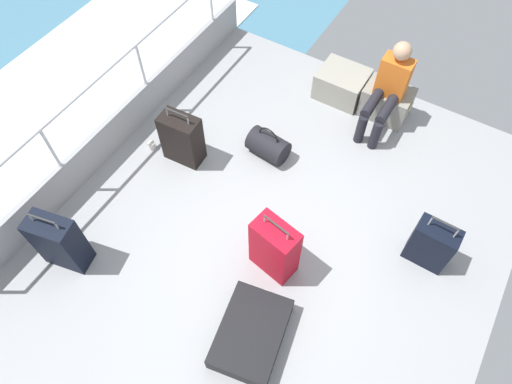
% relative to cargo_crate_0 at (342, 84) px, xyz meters
% --- Properties ---
extents(ground_plane, '(4.40, 5.20, 0.06)m').
position_rel_cargo_crate_0_xyz_m(ground_plane, '(0.30, -2.15, -0.21)').
color(ground_plane, '#939699').
extents(gunwale_port, '(0.06, 5.20, 0.45)m').
position_rel_cargo_crate_0_xyz_m(gunwale_port, '(-1.87, -2.15, 0.04)').
color(gunwale_port, '#939699').
rests_on(gunwale_port, ground_plane).
extents(railing_port, '(0.04, 4.20, 1.02)m').
position_rel_cargo_crate_0_xyz_m(railing_port, '(-1.87, -2.15, 0.60)').
color(railing_port, silver).
rests_on(railing_port, ground_plane).
extents(sea_wake, '(12.00, 12.00, 0.01)m').
position_rel_cargo_crate_0_xyz_m(sea_wake, '(-3.30, -2.15, -0.52)').
color(sea_wake, teal).
rests_on(sea_wake, ground_plane).
extents(cargo_crate_0, '(0.62, 0.50, 0.36)m').
position_rel_cargo_crate_0_xyz_m(cargo_crate_0, '(0.00, 0.00, 0.00)').
color(cargo_crate_0, gray).
rests_on(cargo_crate_0, ground_plane).
extents(cargo_crate_1, '(0.59, 0.39, 0.40)m').
position_rel_cargo_crate_0_xyz_m(cargo_crate_1, '(0.60, -0.02, 0.02)').
color(cargo_crate_1, gray).
rests_on(cargo_crate_1, ground_plane).
extents(passenger_seated, '(0.34, 0.66, 1.10)m').
position_rel_cargo_crate_0_xyz_m(passenger_seated, '(0.60, -0.21, 0.40)').
color(passenger_seated, orange).
rests_on(passenger_seated, ground_plane).
extents(suitcase_0, '(0.69, 0.87, 0.21)m').
position_rel_cargo_crate_0_xyz_m(suitcase_0, '(0.64, -3.21, -0.08)').
color(suitcase_0, black).
rests_on(suitcase_0, ground_plane).
extents(suitcase_1, '(0.48, 0.33, 0.79)m').
position_rel_cargo_crate_0_xyz_m(suitcase_1, '(-1.32, -3.47, 0.16)').
color(suitcase_1, black).
rests_on(suitcase_1, ground_plane).
extents(suitcase_2, '(0.40, 0.24, 0.69)m').
position_rel_cargo_crate_0_xyz_m(suitcase_2, '(1.70, -1.64, 0.10)').
color(suitcase_2, black).
rests_on(suitcase_2, ground_plane).
extents(suitcase_3, '(0.47, 0.33, 0.80)m').
position_rel_cargo_crate_0_xyz_m(suitcase_3, '(0.45, -2.48, 0.17)').
color(suitcase_3, '#B70C1E').
rests_on(suitcase_3, ground_plane).
extents(suitcase_4, '(0.45, 0.28, 0.74)m').
position_rel_cargo_crate_0_xyz_m(suitcase_4, '(-1.10, -1.83, 0.13)').
color(suitcase_4, black).
rests_on(suitcase_4, ground_plane).
extents(duffel_bag, '(0.48, 0.34, 0.43)m').
position_rel_cargo_crate_0_xyz_m(duffel_bag, '(-0.30, -1.30, -0.03)').
color(duffel_bag, black).
rests_on(duffel_bag, ground_plane).
extents(paper_cup, '(0.08, 0.08, 0.10)m').
position_rel_cargo_crate_0_xyz_m(paper_cup, '(-1.50, -1.93, -0.13)').
color(paper_cup, white).
rests_on(paper_cup, ground_plane).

